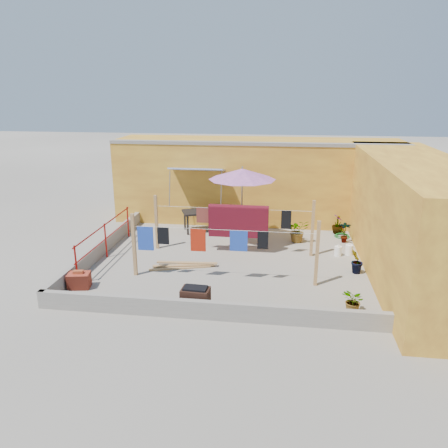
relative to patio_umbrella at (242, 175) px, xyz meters
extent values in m
plane|color=#9E998E|center=(-0.21, -1.63, -2.38)|extent=(80.00, 80.00, 0.00)
cube|color=gold|center=(0.29, 3.07, -0.78)|extent=(11.00, 2.40, 3.20)
cube|color=gray|center=(0.29, 2.02, 0.77)|extent=(11.00, 0.35, 0.12)
cube|color=#2D51B2|center=(-1.81, 1.52, -0.13)|extent=(2.00, 0.79, 0.22)
cylinder|color=gray|center=(-2.76, 1.15, -0.78)|extent=(0.03, 0.30, 1.28)
cylinder|color=gray|center=(-0.86, 1.15, -0.78)|extent=(0.03, 0.30, 1.28)
cube|color=gold|center=(4.99, -1.63, -0.78)|extent=(2.40, 9.00, 3.20)
cube|color=gray|center=(-0.21, -5.21, -2.16)|extent=(8.30, 0.16, 0.44)
cube|color=gray|center=(-4.29, -1.63, -2.16)|extent=(0.16, 7.30, 0.44)
cylinder|color=maroon|center=(-4.06, -3.83, -1.83)|extent=(0.05, 0.05, 1.10)
cylinder|color=maroon|center=(-4.06, -1.83, -1.83)|extent=(0.05, 0.05, 1.10)
cylinder|color=maroon|center=(-4.06, 0.17, -1.83)|extent=(0.05, 0.05, 1.10)
cylinder|color=maroon|center=(-4.06, -1.83, -1.33)|extent=(0.04, 4.20, 0.04)
cylinder|color=maroon|center=(-4.06, -1.83, -1.78)|extent=(0.04, 4.20, 0.04)
cube|color=tan|center=(-2.71, -3.03, -1.48)|extent=(0.09, 0.09, 1.80)
cube|color=tan|center=(2.29, -3.03, -1.48)|extent=(0.09, 0.09, 1.80)
cube|color=tan|center=(2.29, -0.83, -1.48)|extent=(0.09, 0.09, 1.80)
cube|color=tan|center=(-2.71, -0.83, -1.48)|extent=(0.09, 0.09, 1.80)
cylinder|color=silver|center=(-0.21, -3.03, -0.93)|extent=(5.00, 0.01, 0.01)
cylinder|color=silver|center=(-0.21, -0.83, -0.93)|extent=(5.00, 0.01, 0.01)
cube|color=#4E0D18|center=(-0.03, -0.83, -1.37)|extent=(1.89, 0.22, 0.97)
cube|color=black|center=(1.47, -0.83, -1.23)|extent=(0.31, 0.02, 0.60)
cube|color=maroon|center=(-1.18, -0.83, -1.19)|extent=(0.40, 0.02, 0.50)
cube|color=#2041AE|center=(-2.37, -3.03, -1.28)|extent=(0.45, 0.02, 0.69)
cube|color=black|center=(-1.86, -3.03, -1.18)|extent=(0.32, 0.02, 0.48)
cube|color=#A9210D|center=(-0.89, -3.03, -1.26)|extent=(0.42, 0.02, 0.64)
cube|color=#2041AE|center=(0.21, -3.03, -1.23)|extent=(0.48, 0.02, 0.58)
cube|color=black|center=(0.86, -3.03, -1.18)|extent=(0.29, 0.02, 0.49)
cylinder|color=gray|center=(0.00, 0.00, -2.35)|extent=(0.40, 0.40, 0.07)
cylinder|color=gray|center=(0.00, 0.00, -1.12)|extent=(0.05, 0.05, 2.53)
cone|color=#CD6EBC|center=(0.00, 0.00, 0.02)|extent=(2.58, 2.58, 0.35)
cylinder|color=gray|center=(0.00, 0.00, 0.22)|extent=(0.04, 0.04, 0.11)
cube|color=black|center=(-1.47, 1.26, -1.64)|extent=(1.84, 1.38, 0.06)
cube|color=black|center=(-2.02, 0.69, -2.02)|extent=(0.06, 0.06, 0.72)
cube|color=black|center=(-2.26, 1.30, -2.02)|extent=(0.06, 0.06, 0.72)
cube|color=black|center=(-0.68, 1.22, -2.02)|extent=(0.06, 0.06, 0.72)
cube|color=black|center=(-0.92, 1.84, -2.02)|extent=(0.06, 0.06, 0.72)
cube|color=#9B3523|center=(-3.91, -4.05, -2.18)|extent=(0.63, 0.51, 0.41)
cube|color=#A34A26|center=(-3.91, -4.05, -1.94)|extent=(0.27, 0.17, 0.08)
cube|color=tan|center=(-1.57, -2.43, -2.37)|extent=(1.76, 0.65, 0.04)
cube|color=tan|center=(-1.49, -2.31, -2.33)|extent=(1.79, 0.50, 0.04)
cube|color=tan|center=(-1.41, -2.19, -2.28)|extent=(1.81, 0.26, 0.04)
cube|color=black|center=(-0.62, -4.83, -2.11)|extent=(0.68, 0.47, 0.55)
cube|color=black|center=(-0.62, -4.83, -1.81)|extent=(0.57, 0.36, 0.04)
cylinder|color=white|center=(1.59, -4.83, -2.36)|extent=(0.41, 0.41, 0.05)
torus|color=white|center=(1.59, -4.83, -2.33)|extent=(0.44, 0.44, 0.05)
cylinder|color=white|center=(3.13, -0.72, -2.23)|extent=(0.23, 0.23, 0.31)
cylinder|color=white|center=(3.13, -0.72, -2.05)|extent=(0.06, 0.06, 0.05)
cylinder|color=white|center=(3.49, -0.57, -2.22)|extent=(0.24, 0.24, 0.32)
cylinder|color=white|center=(3.49, -0.57, -2.04)|extent=(0.06, 0.06, 0.05)
torus|color=#186E26|center=(3.49, 1.21, -2.37)|extent=(0.55, 0.55, 0.04)
torus|color=#186E26|center=(3.49, 1.21, -2.32)|extent=(0.46, 0.46, 0.04)
imported|color=#185519|center=(1.90, 0.45, -1.99)|extent=(0.87, 0.81, 0.80)
imported|color=#185519|center=(3.36, 1.57, -2.03)|extent=(0.44, 0.44, 0.71)
imported|color=#185519|center=(3.49, 0.60, -2.00)|extent=(0.45, 0.36, 0.76)
imported|color=#185519|center=(3.49, -2.09, -2.01)|extent=(0.44, 0.49, 0.74)
imported|color=#185519|center=(3.08, -4.46, -2.09)|extent=(0.66, 0.69, 0.59)
camera|label=1|loc=(1.33, -14.00, 2.63)|focal=35.00mm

